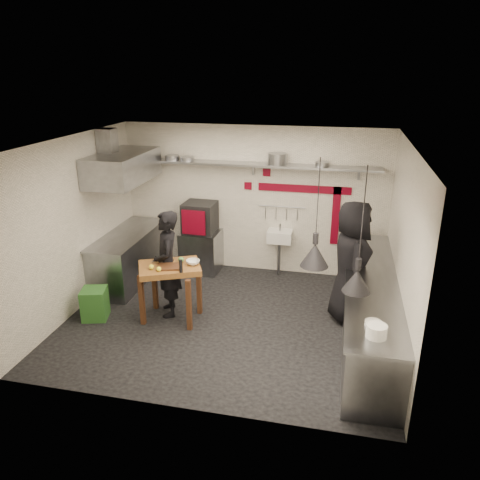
% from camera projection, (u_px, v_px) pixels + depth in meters
% --- Properties ---
extents(floor, '(5.00, 5.00, 0.00)m').
position_uv_depth(floor, '(227.00, 320.00, 7.43)').
color(floor, black).
rests_on(floor, ground).
extents(ceiling, '(5.00, 5.00, 0.00)m').
position_uv_depth(ceiling, '(225.00, 142.00, 6.46)').
color(ceiling, beige).
rests_on(ceiling, floor).
extents(wall_back, '(5.00, 0.04, 2.80)m').
position_uv_depth(wall_back, '(253.00, 200.00, 8.87)').
color(wall_back, white).
rests_on(wall_back, floor).
extents(wall_front, '(5.00, 0.04, 2.80)m').
position_uv_depth(wall_front, '(179.00, 303.00, 5.02)').
color(wall_front, white).
rests_on(wall_front, floor).
extents(wall_left, '(0.04, 4.20, 2.80)m').
position_uv_depth(wall_left, '(75.00, 226.00, 7.45)').
color(wall_left, white).
rests_on(wall_left, floor).
extents(wall_right, '(0.04, 4.20, 2.80)m').
position_uv_depth(wall_right, '(402.00, 251.00, 6.44)').
color(wall_right, white).
rests_on(wall_right, floor).
extents(red_band_horiz, '(1.70, 0.02, 0.14)m').
position_uv_depth(red_band_horiz, '(304.00, 189.00, 8.56)').
color(red_band_horiz, '#650415').
rests_on(red_band_horiz, wall_back).
extents(red_band_vert, '(0.14, 0.02, 1.10)m').
position_uv_depth(red_band_vert, '(336.00, 216.00, 8.60)').
color(red_band_vert, '#650415').
rests_on(red_band_vert, wall_back).
extents(red_tile_a, '(0.14, 0.02, 0.14)m').
position_uv_depth(red_tile_a, '(267.00, 173.00, 8.61)').
color(red_tile_a, '#650415').
rests_on(red_tile_a, wall_back).
extents(red_tile_b, '(0.14, 0.02, 0.14)m').
position_uv_depth(red_tile_b, '(248.00, 186.00, 8.77)').
color(red_tile_b, '#650415').
rests_on(red_tile_b, wall_back).
extents(back_shelf, '(4.60, 0.34, 0.04)m').
position_uv_depth(back_shelf, '(252.00, 164.00, 8.45)').
color(back_shelf, slate).
rests_on(back_shelf, wall_back).
extents(shelf_bracket_left, '(0.04, 0.06, 0.24)m').
position_uv_depth(shelf_bracket_left, '(157.00, 164.00, 9.01)').
color(shelf_bracket_left, slate).
rests_on(shelf_bracket_left, wall_back).
extents(shelf_bracket_mid, '(0.04, 0.06, 0.24)m').
position_uv_depth(shelf_bracket_mid, '(253.00, 168.00, 8.62)').
color(shelf_bracket_mid, slate).
rests_on(shelf_bracket_mid, wall_back).
extents(shelf_bracket_right, '(0.04, 0.06, 0.24)m').
position_uv_depth(shelf_bracket_right, '(359.00, 173.00, 8.24)').
color(shelf_bracket_right, slate).
rests_on(shelf_bracket_right, wall_back).
extents(pan_far_left, '(0.30, 0.30, 0.09)m').
position_uv_depth(pan_far_left, '(172.00, 158.00, 8.74)').
color(pan_far_left, slate).
rests_on(pan_far_left, back_shelf).
extents(pan_mid_left, '(0.33, 0.33, 0.07)m').
position_uv_depth(pan_mid_left, '(187.00, 159.00, 8.68)').
color(pan_mid_left, slate).
rests_on(pan_mid_left, back_shelf).
extents(stock_pot, '(0.38, 0.38, 0.20)m').
position_uv_depth(stock_pot, '(277.00, 159.00, 8.32)').
color(stock_pot, slate).
rests_on(stock_pot, back_shelf).
extents(pan_right, '(0.28, 0.28, 0.08)m').
position_uv_depth(pan_right, '(322.00, 164.00, 8.17)').
color(pan_right, slate).
rests_on(pan_right, back_shelf).
extents(oven_stand, '(0.74, 0.68, 0.80)m').
position_uv_depth(oven_stand, '(201.00, 251.00, 9.13)').
color(oven_stand, slate).
rests_on(oven_stand, floor).
extents(combi_oven, '(0.61, 0.57, 0.58)m').
position_uv_depth(combi_oven, '(200.00, 217.00, 8.88)').
color(combi_oven, black).
rests_on(combi_oven, oven_stand).
extents(oven_door, '(0.45, 0.04, 0.46)m').
position_uv_depth(oven_door, '(194.00, 223.00, 8.59)').
color(oven_door, '#650415').
rests_on(oven_door, combi_oven).
extents(oven_glass, '(0.36, 0.03, 0.34)m').
position_uv_depth(oven_glass, '(196.00, 222.00, 8.61)').
color(oven_glass, black).
rests_on(oven_glass, oven_door).
extents(hand_sink, '(0.46, 0.34, 0.22)m').
position_uv_depth(hand_sink, '(280.00, 236.00, 8.81)').
color(hand_sink, silver).
rests_on(hand_sink, wall_back).
extents(sink_tap, '(0.03, 0.03, 0.14)m').
position_uv_depth(sink_tap, '(280.00, 227.00, 8.74)').
color(sink_tap, slate).
rests_on(sink_tap, hand_sink).
extents(sink_drain, '(0.06, 0.06, 0.66)m').
position_uv_depth(sink_drain, '(279.00, 259.00, 8.92)').
color(sink_drain, slate).
rests_on(sink_drain, floor).
extents(utensil_rail, '(0.90, 0.02, 0.02)m').
position_uv_depth(utensil_rail, '(282.00, 207.00, 8.75)').
color(utensil_rail, slate).
rests_on(utensil_rail, wall_back).
extents(counter_right, '(0.70, 3.80, 0.90)m').
position_uv_depth(counter_right, '(369.00, 309.00, 6.84)').
color(counter_right, slate).
rests_on(counter_right, floor).
extents(counter_right_top, '(0.76, 3.90, 0.03)m').
position_uv_depth(counter_right_top, '(373.00, 280.00, 6.68)').
color(counter_right_top, slate).
rests_on(counter_right_top, counter_right).
extents(plate_stack, '(0.25, 0.25, 0.15)m').
position_uv_depth(plate_stack, '(377.00, 331.00, 5.22)').
color(plate_stack, silver).
rests_on(plate_stack, counter_right_top).
extents(small_bowl_right, '(0.23, 0.23, 0.05)m').
position_uv_depth(small_bowl_right, '(373.00, 323.00, 5.49)').
color(small_bowl_right, silver).
rests_on(small_bowl_right, counter_right_top).
extents(counter_left, '(0.70, 1.90, 0.90)m').
position_uv_depth(counter_left, '(128.00, 258.00, 8.67)').
color(counter_left, slate).
rests_on(counter_left, floor).
extents(counter_left_top, '(0.76, 2.00, 0.03)m').
position_uv_depth(counter_left_top, '(126.00, 234.00, 8.51)').
color(counter_left_top, slate).
rests_on(counter_left_top, counter_left).
extents(extractor_hood, '(0.78, 1.60, 0.50)m').
position_uv_depth(extractor_hood, '(123.00, 167.00, 8.07)').
color(extractor_hood, slate).
rests_on(extractor_hood, ceiling).
extents(hood_duct, '(0.28, 0.28, 0.50)m').
position_uv_depth(hood_duct, '(107.00, 143.00, 7.98)').
color(hood_duct, slate).
rests_on(hood_duct, ceiling).
extents(green_bin, '(0.46, 0.46, 0.50)m').
position_uv_depth(green_bin, '(95.00, 304.00, 7.42)').
color(green_bin, '#2A6324').
rests_on(green_bin, floor).
extents(prep_table, '(1.10, 0.97, 0.92)m').
position_uv_depth(prep_table, '(171.00, 292.00, 7.33)').
color(prep_table, brown).
rests_on(prep_table, floor).
extents(cutting_board, '(0.44, 0.36, 0.02)m').
position_uv_depth(cutting_board, '(170.00, 267.00, 7.09)').
color(cutting_board, '#4B2A17').
rests_on(cutting_board, prep_table).
extents(pepper_mill, '(0.06, 0.06, 0.20)m').
position_uv_depth(pepper_mill, '(181.00, 266.00, 6.89)').
color(pepper_mill, black).
rests_on(pepper_mill, prep_table).
extents(lemon_a, '(0.10, 0.10, 0.08)m').
position_uv_depth(lemon_a, '(152.00, 267.00, 7.01)').
color(lemon_a, yellow).
rests_on(lemon_a, prep_table).
extents(lemon_b, '(0.09, 0.09, 0.07)m').
position_uv_depth(lemon_b, '(159.00, 269.00, 6.95)').
color(lemon_b, yellow).
rests_on(lemon_b, prep_table).
extents(veg_ball, '(0.10, 0.10, 0.09)m').
position_uv_depth(veg_ball, '(181.00, 260.00, 7.25)').
color(veg_ball, '#509243').
rests_on(veg_ball, prep_table).
extents(steel_tray, '(0.18, 0.13, 0.03)m').
position_uv_depth(steel_tray, '(158.00, 261.00, 7.27)').
color(steel_tray, slate).
rests_on(steel_tray, prep_table).
extents(bowl, '(0.28, 0.28, 0.07)m').
position_uv_depth(bowl, '(193.00, 262.00, 7.20)').
color(bowl, silver).
rests_on(bowl, prep_table).
extents(heat_lamp_near, '(0.38, 0.38, 1.38)m').
position_uv_depth(heat_lamp_near, '(317.00, 214.00, 5.65)').
color(heat_lamp_near, black).
rests_on(heat_lamp_near, ceiling).
extents(heat_lamp_far, '(0.42, 0.42, 1.50)m').
position_uv_depth(heat_lamp_far, '(362.00, 231.00, 5.24)').
color(heat_lamp_far, black).
rests_on(heat_lamp_far, ceiling).
extents(chef_left, '(0.63, 0.74, 1.73)m').
position_uv_depth(chef_left, '(167.00, 264.00, 7.36)').
color(chef_left, black).
rests_on(chef_left, floor).
extents(chef_right, '(0.77, 1.04, 1.93)m').
position_uv_depth(chef_right, '(351.00, 262.00, 7.17)').
color(chef_right, black).
rests_on(chef_right, floor).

